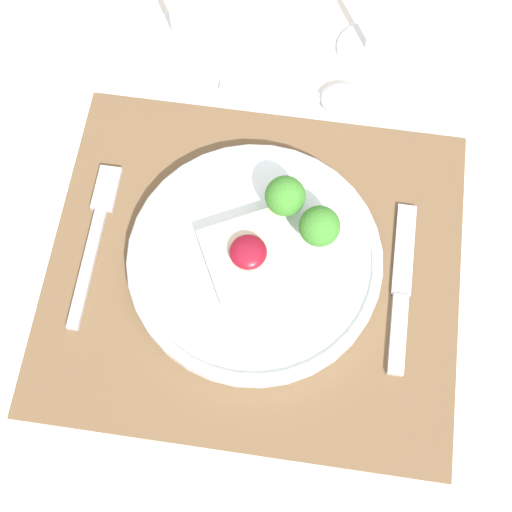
{
  "coord_description": "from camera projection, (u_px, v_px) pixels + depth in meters",
  "views": [
    {
      "loc": [
        0.04,
        -0.26,
        1.46
      ],
      "look_at": [
        0.0,
        0.01,
        0.78
      ],
      "focal_mm": 50.0,
      "sensor_mm": 36.0,
      "label": 1
    }
  ],
  "objects": [
    {
      "name": "ground_plane",
      "position": [
        255.0,
        396.0,
        1.45
      ],
      "size": [
        8.0,
        8.0,
        0.0
      ],
      "primitive_type": "plane",
      "color": "gray"
    },
    {
      "name": "placemat",
      "position": [
        254.0,
        268.0,
        0.75
      ],
      "size": [
        0.43,
        0.38,
        0.0
      ],
      "primitive_type": "cube",
      "color": "brown",
      "rests_on": "dining_table"
    },
    {
      "name": "dining_table",
      "position": [
        254.0,
        294.0,
        0.83
      ],
      "size": [
        1.45,
        1.08,
        0.75
      ],
      "color": "white",
      "rests_on": "ground_plane"
    },
    {
      "name": "spoon",
      "position": [
        332.0,
        98.0,
        0.82
      ],
      "size": [
        0.17,
        0.05,
        0.02
      ],
      "rotation": [
        0.0,
        0.0,
        0.05
      ],
      "color": "#B2B2B7",
      "rests_on": "dining_table"
    },
    {
      "name": "fork",
      "position": [
        96.0,
        232.0,
        0.76
      ],
      "size": [
        0.02,
        0.19,
        0.01
      ],
      "rotation": [
        0.0,
        0.0,
        -0.04
      ],
      "color": "#B2B2B7",
      "rests_on": "placemat"
    },
    {
      "name": "dinner_plate",
      "position": [
        258.0,
        256.0,
        0.74
      ],
      "size": [
        0.27,
        0.27,
        0.07
      ],
      "color": "silver",
      "rests_on": "placemat"
    },
    {
      "name": "knife",
      "position": [
        401.0,
        298.0,
        0.73
      ],
      "size": [
        0.02,
        0.19,
        0.01
      ],
      "rotation": [
        0.0,
        0.0,
        -0.01
      ],
      "color": "#B2B2B7",
      "rests_on": "placemat"
    }
  ]
}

